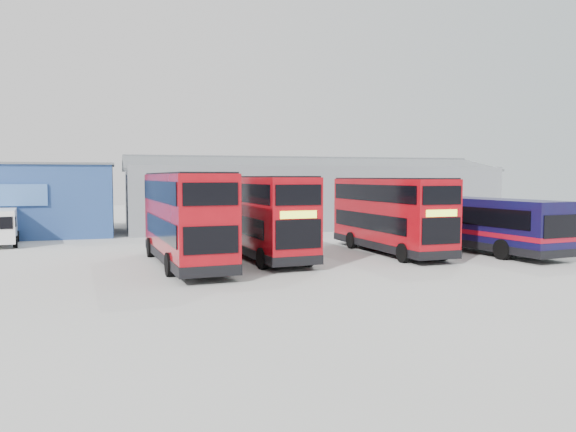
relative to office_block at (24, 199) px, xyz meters
The scene contains 7 objects.
ground_plane 22.94m from the office_block, 52.11° to the right, with size 120.00×120.00×0.00m, color #ABABA5.
office_block is the anchor object (origin of this frame).
maintenance_shed 22.09m from the office_block, ahead, with size 30.50×12.00×5.89m.
double_decker_left 19.53m from the office_block, 61.48° to the right, with size 3.22×10.46×4.36m.
double_decker_centre 20.61m from the office_block, 49.53° to the right, with size 3.15×10.10×4.21m.
double_decker_right 25.97m from the office_block, 37.84° to the right, with size 2.75×9.82×4.11m.
single_decker_blue 30.60m from the office_block, 33.11° to the right, with size 3.72×11.20×2.98m.
Camera 1 is at (-7.72, -25.51, 4.17)m, focal length 35.00 mm.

